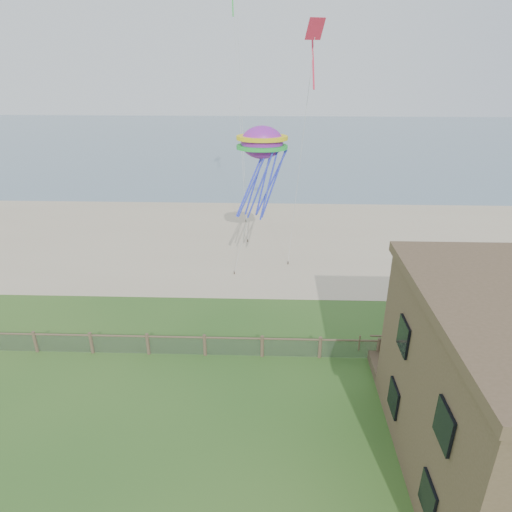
# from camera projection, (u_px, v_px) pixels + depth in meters

# --- Properties ---
(ground) EXTENTS (160.00, 160.00, 0.00)m
(ground) POSITION_uv_depth(u_px,v_px,m) (259.00, 447.00, 18.50)
(ground) COLOR #25521C
(ground) RESTS_ON ground
(sand_beach) EXTENTS (72.00, 20.00, 0.02)m
(sand_beach) POSITION_uv_depth(u_px,v_px,m) (266.00, 240.00, 38.52)
(sand_beach) COLOR tan
(sand_beach) RESTS_ON ground
(ocean) EXTENTS (160.00, 68.00, 0.02)m
(ocean) POSITION_uv_depth(u_px,v_px,m) (270.00, 143.00, 78.54)
(ocean) COLOR slate
(ocean) RESTS_ON ground
(chainlink_fence) EXTENTS (36.20, 0.20, 1.25)m
(chainlink_fence) POSITION_uv_depth(u_px,v_px,m) (262.00, 347.00, 23.73)
(chainlink_fence) COLOR brown
(chainlink_fence) RESTS_ON ground
(picnic_table) EXTENTS (1.67, 1.29, 0.69)m
(picnic_table) POSITION_uv_depth(u_px,v_px,m) (432.00, 370.00, 22.37)
(picnic_table) COLOR brown
(picnic_table) RESTS_ON ground
(octopus_kite) EXTENTS (3.21, 2.49, 6.03)m
(octopus_kite) POSITION_uv_depth(u_px,v_px,m) (262.00, 169.00, 26.44)
(octopus_kite) COLOR #E42461
(kite_red) EXTENTS (1.84, 2.19, 2.97)m
(kite_red) POSITION_uv_depth(u_px,v_px,m) (314.00, 48.00, 24.37)
(kite_red) COLOR red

